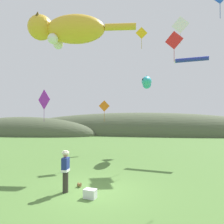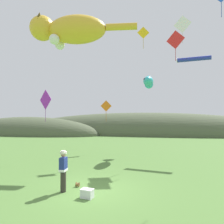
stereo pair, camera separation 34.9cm
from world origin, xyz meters
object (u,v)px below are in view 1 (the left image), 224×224
kite_spool (79,185)px  kite_giant_cat (68,30)px  kite_diamond_red (174,40)px  kite_diamond_gold (142,33)px  kite_tube_streamer (191,60)px  kite_diamond_violet (44,100)px  festival_attendant (65,170)px  kite_fish_windsock (147,82)px  picnic_cooler (90,194)px  kite_diamond_white (180,25)px  kite_diamond_orange (104,106)px

kite_spool → kite_giant_cat: 12.51m
kite_diamond_red → kite_diamond_gold: kite_diamond_gold is taller
kite_tube_streamer → kite_diamond_violet: bearing=-156.7°
festival_attendant → kite_fish_windsock: 12.04m
kite_fish_windsock → kite_diamond_red: bearing=-46.0°
kite_tube_streamer → kite_diamond_violet: size_ratio=1.16×
festival_attendant → kite_diamond_gold: size_ratio=0.90×
kite_diamond_red → kite_diamond_gold: size_ratio=1.18×
kite_diamond_gold → picnic_cooler: bearing=-97.4°
kite_diamond_white → kite_diamond_orange: kite_diamond_white is taller
picnic_cooler → kite_giant_cat: (-4.21, 7.90, 9.95)m
picnic_cooler → kite_diamond_violet: bearing=130.4°
festival_attendant → kite_diamond_red: bearing=57.3°
kite_diamond_orange → kite_diamond_white: bearing=0.5°
kite_diamond_white → kite_diamond_orange: size_ratio=1.25×
festival_attendant → kite_diamond_violet: (-4.20, 5.94, 3.50)m
festival_attendant → kite_tube_streamer: 14.59m
kite_giant_cat → kite_diamond_red: bearing=4.9°
picnic_cooler → kite_diamond_orange: kite_diamond_orange is taller
kite_giant_cat → kite_diamond_violet: kite_giant_cat is taller
kite_diamond_red → kite_diamond_violet: bearing=-166.8°
kite_diamond_violet → kite_spool: bearing=-48.6°
kite_spool → kite_diamond_white: (5.66, 10.02, 11.06)m
kite_tube_streamer → kite_diamond_gold: kite_diamond_gold is taller
kite_diamond_gold → kite_diamond_violet: 10.33m
kite_spool → kite_diamond_gold: (2.31, 9.82, 10.51)m
kite_diamond_orange → picnic_cooler: bearing=-79.9°
kite_giant_cat → kite_diamond_gold: 6.47m
kite_giant_cat → kite_diamond_violet: bearing=-129.0°
kite_tube_streamer → kite_diamond_gold: size_ratio=1.42×
kite_spool → kite_diamond_orange: (-1.12, 9.96, 4.04)m
kite_diamond_violet → kite_tube_streamer: bearing=23.3°
kite_diamond_violet → kite_diamond_orange: bearing=54.3°
festival_attendant → kite_diamond_white: 16.03m
festival_attendant → kite_diamond_gold: (2.67, 10.58, 9.66)m
kite_tube_streamer → kite_diamond_orange: kite_tube_streamer is taller
festival_attendant → kite_tube_streamer: (6.87, 10.72, 7.13)m
kite_diamond_red → kite_diamond_violet: (-9.45, -2.22, -4.53)m
kite_giant_cat → kite_diamond_gold: size_ratio=4.38×
picnic_cooler → kite_diamond_gold: size_ratio=0.27×
kite_fish_windsock → kite_diamond_red: 4.12m
kite_spool → kite_giant_cat: size_ratio=0.02×
kite_fish_windsock → kite_diamond_red: (2.13, -2.20, 2.76)m
kite_diamond_violet → kite_diamond_red: bearing=13.2°
festival_attendant → picnic_cooler: (1.23, -0.44, -0.77)m
kite_tube_streamer → kite_diamond_violet: kite_tube_streamer is taller
festival_attendant → kite_diamond_red: size_ratio=0.77×
festival_attendant → kite_spool: bearing=64.9°
kite_spool → kite_tube_streamer: (6.51, 9.95, 7.98)m
kite_diamond_orange → kite_diamond_violet: (-3.44, -4.79, 0.31)m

